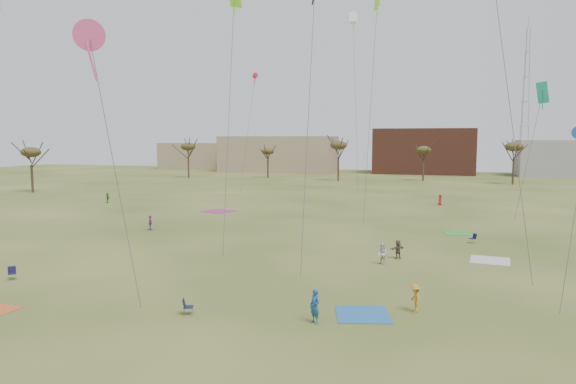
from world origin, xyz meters
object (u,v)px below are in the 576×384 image
(radio_tower, at_px, (525,101))
(camp_chair_center, at_px, (188,310))
(flyer_near_right, at_px, (315,306))
(camp_chair_left, at_px, (12,276))
(camp_chair_right, at_px, (473,240))

(radio_tower, bearing_deg, camp_chair_center, -104.33)
(flyer_near_right, bearing_deg, radio_tower, 116.27)
(camp_chair_left, relative_size, radio_tower, 0.02)
(camp_chair_center, bearing_deg, radio_tower, -36.52)
(camp_chair_left, height_order, camp_chair_center, same)
(flyer_near_right, xyz_separation_m, camp_chair_center, (-6.82, -0.80, -0.63))
(camp_chair_left, xyz_separation_m, camp_chair_center, (14.56, -2.63, 0.00))
(camp_chair_center, height_order, camp_chair_right, same)
(flyer_near_right, distance_m, camp_chair_center, 6.89)
(camp_chair_right, xyz_separation_m, radio_tower, (16.47, 100.29, 18.95))
(flyer_near_right, height_order, radio_tower, radio_tower)
(radio_tower, bearing_deg, camp_chair_right, -99.33)
(flyer_near_right, bearing_deg, camp_chair_center, -135.62)
(flyer_near_right, distance_m, camp_chair_left, 21.47)
(flyer_near_right, bearing_deg, camp_chair_left, -147.18)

